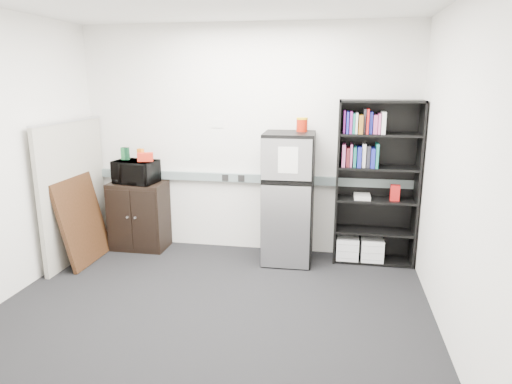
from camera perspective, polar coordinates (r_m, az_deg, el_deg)
floor at (r=4.27m, az=-5.97°, el=-15.04°), size 4.00×4.00×0.00m
wall_back at (r=5.49m, az=-1.25°, el=6.41°), size 4.00×0.02×2.70m
wall_right at (r=3.77m, az=24.11°, el=1.77°), size 0.02×3.50×2.70m
electrical_raceway at (r=5.54m, az=-1.29°, el=1.75°), size 3.92×0.05×0.10m
wall_note at (r=5.54m, az=-4.86°, el=8.52°), size 0.14×0.00×0.10m
bookshelf at (r=5.28m, az=14.60°, el=1.51°), size 0.90×0.34×1.85m
cubicle_partition at (r=5.68m, az=-21.80°, el=0.14°), size 0.06×1.30×1.62m
cabinet at (r=5.86m, az=-14.39°, el=-2.87°), size 0.67×0.45×0.84m
microwave at (r=5.71m, az=-14.79°, el=2.46°), size 0.54×0.40×0.28m
snack_box_a at (r=5.77m, az=-16.13°, el=4.63°), size 0.07×0.05×0.15m
snack_box_b at (r=5.76m, az=-15.94°, el=4.63°), size 0.07×0.05×0.15m
snack_box_c at (r=5.68m, az=-14.22°, el=4.56°), size 0.08×0.07×0.14m
snack_bag at (r=5.61m, az=-13.67°, el=4.27°), size 0.20×0.15×0.10m
refrigerator at (r=5.20m, az=4.07°, el=-0.80°), size 0.57×0.60×1.50m
coffee_can at (r=5.17m, az=5.77°, el=8.50°), size 0.13×0.13×0.17m
framed_poster at (r=5.60m, az=-20.91°, el=-3.25°), size 0.26×0.78×0.99m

